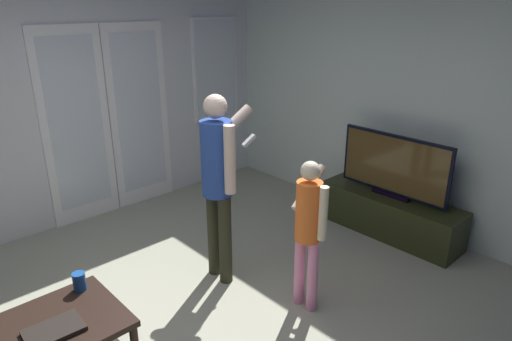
{
  "coord_description": "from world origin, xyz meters",
  "views": [
    {
      "loc": [
        -1.3,
        -2.15,
        2.21
      ],
      "look_at": [
        0.82,
        0.11,
        1.05
      ],
      "focal_mm": 31.8,
      "sensor_mm": 36.0,
      "label": 1
    }
  ],
  "objects_px": {
    "flat_screen_tv": "(394,166)",
    "person_adult": "(219,173)",
    "person_child": "(309,223)",
    "laptop_closed": "(54,330)",
    "tv_stand": "(389,215)",
    "cup_by_laptop": "(79,281)"
  },
  "relations": [
    {
      "from": "flat_screen_tv",
      "to": "person_adult",
      "type": "height_order",
      "value": "person_adult"
    },
    {
      "from": "person_adult",
      "to": "person_child",
      "type": "distance_m",
      "value": 0.82
    },
    {
      "from": "person_child",
      "to": "laptop_closed",
      "type": "distance_m",
      "value": 1.76
    },
    {
      "from": "tv_stand",
      "to": "cup_by_laptop",
      "type": "xyz_separation_m",
      "value": [
        -2.9,
        0.53,
        0.3
      ]
    },
    {
      "from": "person_adult",
      "to": "cup_by_laptop",
      "type": "xyz_separation_m",
      "value": [
        -1.19,
        -0.02,
        -0.43
      ]
    },
    {
      "from": "person_adult",
      "to": "person_child",
      "type": "height_order",
      "value": "person_adult"
    },
    {
      "from": "laptop_closed",
      "to": "cup_by_laptop",
      "type": "relative_size",
      "value": 2.55
    },
    {
      "from": "tv_stand",
      "to": "laptop_closed",
      "type": "bearing_deg",
      "value": 175.86
    },
    {
      "from": "person_adult",
      "to": "laptop_closed",
      "type": "relative_size",
      "value": 5.03
    },
    {
      "from": "flat_screen_tv",
      "to": "person_child",
      "type": "height_order",
      "value": "person_child"
    },
    {
      "from": "tv_stand",
      "to": "person_adult",
      "type": "relative_size",
      "value": 0.92
    },
    {
      "from": "tv_stand",
      "to": "laptop_closed",
      "type": "xyz_separation_m",
      "value": [
        -3.18,
        0.23,
        0.26
      ]
    },
    {
      "from": "person_child",
      "to": "laptop_closed",
      "type": "xyz_separation_m",
      "value": [
        -1.69,
        0.43,
        -0.25
      ]
    },
    {
      "from": "tv_stand",
      "to": "laptop_closed",
      "type": "height_order",
      "value": "laptop_closed"
    },
    {
      "from": "person_adult",
      "to": "laptop_closed",
      "type": "bearing_deg",
      "value": -167.71
    },
    {
      "from": "tv_stand",
      "to": "flat_screen_tv",
      "type": "height_order",
      "value": "flat_screen_tv"
    },
    {
      "from": "person_child",
      "to": "laptop_closed",
      "type": "bearing_deg",
      "value": 165.77
    },
    {
      "from": "tv_stand",
      "to": "flat_screen_tv",
      "type": "bearing_deg",
      "value": 114.55
    },
    {
      "from": "person_child",
      "to": "cup_by_laptop",
      "type": "relative_size",
      "value": 9.67
    },
    {
      "from": "person_adult",
      "to": "laptop_closed",
      "type": "xyz_separation_m",
      "value": [
        -1.47,
        -0.32,
        -0.48
      ]
    },
    {
      "from": "tv_stand",
      "to": "flat_screen_tv",
      "type": "xyz_separation_m",
      "value": [
        -0.0,
        0.0,
        0.52
      ]
    },
    {
      "from": "flat_screen_tv",
      "to": "person_child",
      "type": "relative_size",
      "value": 0.95
    }
  ]
}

